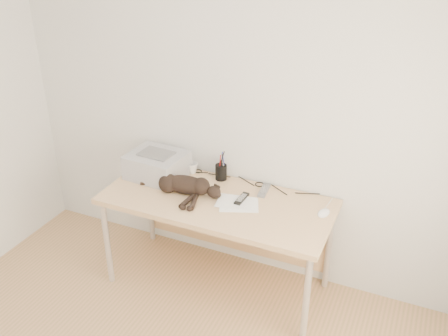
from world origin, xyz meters
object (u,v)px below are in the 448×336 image
at_px(desk, 222,210).
at_px(mug, 192,168).
at_px(printer, 157,165).
at_px(cat, 183,186).
at_px(pen_cup, 221,172).
at_px(mouse, 324,211).

distance_m(desk, mug, 0.42).
distance_m(printer, cat, 0.33).
bearing_deg(mug, pen_cup, -0.33).
relative_size(desk, mouse, 13.57).
bearing_deg(cat, pen_cup, 54.27).
relative_size(mug, mouse, 0.75).
xyz_separation_m(desk, mug, (-0.33, 0.19, 0.17)).
bearing_deg(desk, cat, -157.83).
bearing_deg(mouse, printer, -169.18).
bearing_deg(desk, mug, 149.94).
distance_m(printer, mug, 0.27).
bearing_deg(printer, mouse, -0.52).
height_order(desk, mouse, mouse).
height_order(printer, mouse, printer).
relative_size(printer, pen_cup, 1.94).
distance_m(desk, mouse, 0.74).
relative_size(printer, cat, 0.68).
bearing_deg(pen_cup, mouse, -11.03).
bearing_deg(printer, pen_cup, 17.87).
bearing_deg(mug, printer, -145.41).
distance_m(cat, mug, 0.31).
relative_size(pen_cup, mouse, 1.85).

